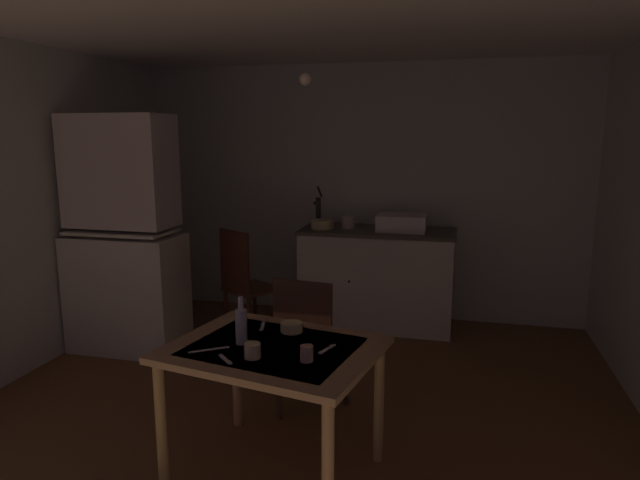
% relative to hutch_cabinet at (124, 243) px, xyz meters
% --- Properties ---
extents(ground_plane, '(5.36, 5.36, 0.00)m').
position_rel_hutch_cabinet_xyz_m(ground_plane, '(1.70, -0.46, -0.92)').
color(ground_plane, brown).
extents(wall_back, '(4.46, 0.10, 2.47)m').
position_rel_hutch_cabinet_xyz_m(wall_back, '(1.70, 1.47, 0.32)').
color(wall_back, silver).
rests_on(wall_back, ground).
extents(wall_left, '(0.10, 3.85, 2.47)m').
position_rel_hutch_cabinet_xyz_m(wall_left, '(-0.53, -0.46, 0.32)').
color(wall_left, silver).
rests_on(wall_left, ground).
extents(ceiling_slab, '(4.46, 3.85, 0.10)m').
position_rel_hutch_cabinet_xyz_m(ceiling_slab, '(1.70, -0.46, 1.60)').
color(ceiling_slab, silver).
extents(hutch_cabinet, '(0.93, 0.49, 1.96)m').
position_rel_hutch_cabinet_xyz_m(hutch_cabinet, '(0.00, 0.00, 0.00)').
color(hutch_cabinet, silver).
rests_on(hutch_cabinet, ground).
extents(counter_cabinet, '(1.43, 0.64, 0.93)m').
position_rel_hutch_cabinet_xyz_m(counter_cabinet, '(1.95, 1.10, -0.45)').
color(counter_cabinet, silver).
rests_on(counter_cabinet, ground).
extents(sink_basin, '(0.44, 0.34, 0.15)m').
position_rel_hutch_cabinet_xyz_m(sink_basin, '(2.17, 1.10, 0.09)').
color(sink_basin, white).
rests_on(sink_basin, counter_cabinet).
extents(hand_pump, '(0.05, 0.27, 0.39)m').
position_rel_hutch_cabinet_xyz_m(hand_pump, '(1.37, 1.14, 0.18)').
color(hand_pump, '#232328').
rests_on(hand_pump, counter_cabinet).
extents(mixing_bowl_counter, '(0.22, 0.22, 0.08)m').
position_rel_hutch_cabinet_xyz_m(mixing_bowl_counter, '(1.43, 1.05, 0.05)').
color(mixing_bowl_counter, beige).
rests_on(mixing_bowl_counter, counter_cabinet).
extents(stoneware_crock, '(0.13, 0.13, 0.12)m').
position_rel_hutch_cabinet_xyz_m(stoneware_crock, '(1.67, 1.12, 0.07)').
color(stoneware_crock, beige).
rests_on(stoneware_crock, counter_cabinet).
extents(dining_table, '(1.18, 1.00, 0.72)m').
position_rel_hutch_cabinet_xyz_m(dining_table, '(1.76, -1.40, -0.29)').
color(dining_table, '#A18059').
rests_on(dining_table, ground).
extents(chair_far_side, '(0.44, 0.44, 0.94)m').
position_rel_hutch_cabinet_xyz_m(chair_far_side, '(1.79, -0.77, -0.43)').
color(chair_far_side, '#483020').
rests_on(chair_far_side, ground).
extents(chair_by_counter, '(0.55, 0.55, 0.98)m').
position_rel_hutch_cabinet_xyz_m(chair_by_counter, '(0.84, 0.53, -0.42)').
color(chair_by_counter, '#4A291A').
rests_on(chair_by_counter, ground).
extents(serving_bowl_wide, '(0.12, 0.12, 0.05)m').
position_rel_hutch_cabinet_xyz_m(serving_bowl_wide, '(1.79, -1.17, -0.17)').
color(serving_bowl_wide, beige).
rests_on(serving_bowl_wide, dining_table).
extents(mug_tall, '(0.06, 0.06, 0.08)m').
position_rel_hutch_cabinet_xyz_m(mug_tall, '(1.98, -1.55, -0.15)').
color(mug_tall, tan).
rests_on(mug_tall, dining_table).
extents(teacup_mint, '(0.08, 0.08, 0.07)m').
position_rel_hutch_cabinet_xyz_m(teacup_mint, '(1.71, -1.57, -0.16)').
color(teacup_mint, beige).
rests_on(teacup_mint, dining_table).
extents(glass_bottle, '(0.06, 0.06, 0.26)m').
position_rel_hutch_cabinet_xyz_m(glass_bottle, '(1.59, -1.41, -0.09)').
color(glass_bottle, '#B7BCC1').
rests_on(glass_bottle, dining_table).
extents(table_knife, '(0.18, 0.13, 0.00)m').
position_rel_hutch_cabinet_xyz_m(table_knife, '(1.46, -1.53, -0.19)').
color(table_knife, silver).
rests_on(table_knife, dining_table).
extents(teaspoon_near_bowl, '(0.06, 0.14, 0.00)m').
position_rel_hutch_cabinet_xyz_m(teaspoon_near_bowl, '(1.61, -1.13, -0.19)').
color(teaspoon_near_bowl, beige).
rests_on(teaspoon_near_bowl, dining_table).
extents(teaspoon_by_cup, '(0.06, 0.14, 0.00)m').
position_rel_hutch_cabinet_xyz_m(teaspoon_by_cup, '(2.05, -1.38, -0.19)').
color(teaspoon_by_cup, beige).
rests_on(teaspoon_by_cup, dining_table).
extents(serving_spoon, '(0.11, 0.11, 0.00)m').
position_rel_hutch_cabinet_xyz_m(serving_spoon, '(1.59, -1.63, -0.19)').
color(serving_spoon, beige).
rests_on(serving_spoon, dining_table).
extents(pendant_bulb, '(0.08, 0.08, 0.08)m').
position_rel_hutch_cabinet_xyz_m(pendant_bulb, '(1.68, -0.43, 1.23)').
color(pendant_bulb, '#F9EFCC').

